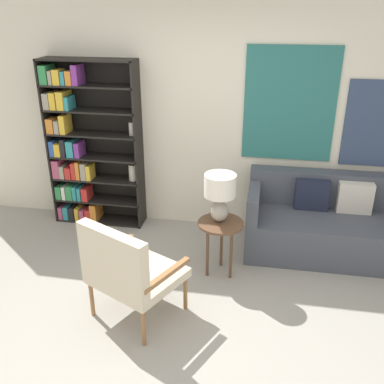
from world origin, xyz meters
TOP-DOWN VIEW (x-y plane):
  - ground_plane at (0.00, 0.00)m, footprint 14.00×14.00m
  - wall_back at (0.06, 2.03)m, footprint 6.40×0.08m
  - bookshelf at (-1.35, 1.85)m, footprint 1.10×0.30m
  - armchair at (-0.28, 0.11)m, footprint 0.89×0.87m
  - couch at (1.54, 1.60)m, footprint 1.81×0.82m
  - side_table at (0.41, 0.95)m, footprint 0.45×0.45m
  - table_lamp at (0.39, 0.98)m, footprint 0.30×0.30m

SIDE VIEW (x-z plane):
  - ground_plane at x=0.00m, z-range 0.00..0.00m
  - couch at x=1.54m, z-range -0.09..0.74m
  - side_table at x=0.41m, z-range 0.21..0.79m
  - armchair at x=-0.28m, z-range 0.06..0.99m
  - table_lamp at x=0.39m, z-range 0.65..1.13m
  - bookshelf at x=-1.35m, z-range -0.04..1.93m
  - wall_back at x=0.06m, z-range 0.00..2.70m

